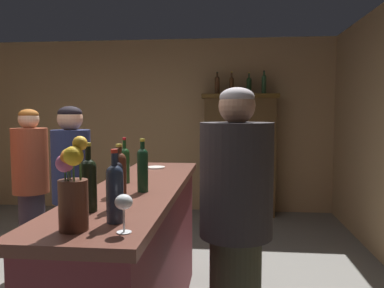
# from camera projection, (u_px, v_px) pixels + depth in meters

# --- Properties ---
(wall_back) EXTENTS (5.57, 0.12, 2.61)m
(wall_back) POSITION_uv_depth(u_px,v_px,m) (153.00, 125.00, 5.99)
(wall_back) COLOR #A68157
(wall_back) RESTS_ON ground
(bar_counter) EXTENTS (0.54, 2.24, 1.04)m
(bar_counter) POSITION_uv_depth(u_px,v_px,m) (139.00, 264.00, 2.49)
(bar_counter) COLOR maroon
(bar_counter) RESTS_ON ground
(display_cabinet) EXTENTS (1.09, 0.38, 1.77)m
(display_cabinet) POSITION_uv_depth(u_px,v_px,m) (240.00, 153.00, 5.61)
(display_cabinet) COLOR #4D351A
(display_cabinet) RESTS_ON ground
(wine_bottle_malbec) EXTENTS (0.07, 0.07, 0.30)m
(wine_bottle_malbec) POSITION_uv_depth(u_px,v_px,m) (125.00, 163.00, 2.53)
(wine_bottle_malbec) COLOR #193C1A
(wine_bottle_malbec) RESTS_ON bar_counter
(wine_bottle_pinot) EXTENTS (0.06, 0.06, 0.31)m
(wine_bottle_pinot) POSITION_uv_depth(u_px,v_px,m) (143.00, 168.00, 2.24)
(wine_bottle_pinot) COLOR #13321C
(wine_bottle_pinot) RESTS_ON bar_counter
(wine_bottle_merlot) EXTENTS (0.08, 0.08, 0.32)m
(wine_bottle_merlot) POSITION_uv_depth(u_px,v_px,m) (89.00, 182.00, 1.80)
(wine_bottle_merlot) COLOR black
(wine_bottle_merlot) RESTS_ON bar_counter
(wine_bottle_riesling) EXTENTS (0.08, 0.08, 0.29)m
(wine_bottle_riesling) POSITION_uv_depth(u_px,v_px,m) (119.00, 171.00, 2.19)
(wine_bottle_riesling) COLOR #4C2719
(wine_bottle_riesling) RESTS_ON bar_counter
(wine_bottle_chardonnay) EXTENTS (0.07, 0.07, 0.31)m
(wine_bottle_chardonnay) POSITION_uv_depth(u_px,v_px,m) (115.00, 190.00, 1.62)
(wine_bottle_chardonnay) COLOR #20283A
(wine_bottle_chardonnay) RESTS_ON bar_counter
(wine_bottle_syrah) EXTENTS (0.06, 0.06, 0.29)m
(wine_bottle_syrah) POSITION_uv_depth(u_px,v_px,m) (117.00, 182.00, 1.86)
(wine_bottle_syrah) COLOR black
(wine_bottle_syrah) RESTS_ON bar_counter
(wine_glass_front) EXTENTS (0.07, 0.07, 0.15)m
(wine_glass_front) POSITION_uv_depth(u_px,v_px,m) (124.00, 204.00, 1.48)
(wine_glass_front) COLOR white
(wine_glass_front) RESTS_ON bar_counter
(wine_glass_mid) EXTENTS (0.07, 0.07, 0.13)m
(wine_glass_mid) POSITION_uv_depth(u_px,v_px,m) (124.00, 164.00, 2.78)
(wine_glass_mid) COLOR white
(wine_glass_mid) RESTS_ON bar_counter
(flower_arrangement) EXTENTS (0.12, 0.13, 0.37)m
(flower_arrangement) POSITION_uv_depth(u_px,v_px,m) (73.00, 186.00, 1.51)
(flower_arrangement) COLOR #522D1F
(flower_arrangement) RESTS_ON bar_counter
(cheese_plate) EXTENTS (0.15, 0.15, 0.01)m
(cheese_plate) POSITION_uv_depth(u_px,v_px,m) (156.00, 167.00, 3.21)
(cheese_plate) COLOR white
(cheese_plate) RESTS_ON bar_counter
(display_bottle_left) EXTENTS (0.07, 0.07, 0.32)m
(display_bottle_left) POSITION_uv_depth(u_px,v_px,m) (217.00, 84.00, 5.56)
(display_bottle_left) COLOR #4C2D19
(display_bottle_left) RESTS_ON display_cabinet
(display_bottle_midleft) EXTENTS (0.06, 0.06, 0.32)m
(display_bottle_midleft) POSITION_uv_depth(u_px,v_px,m) (232.00, 84.00, 5.54)
(display_bottle_midleft) COLOR #4C2C15
(display_bottle_midleft) RESTS_ON display_cabinet
(display_bottle_center) EXTENTS (0.07, 0.07, 0.31)m
(display_bottle_center) POSITION_uv_depth(u_px,v_px,m) (249.00, 85.00, 5.52)
(display_bottle_center) COLOR #1B3118
(display_bottle_center) RESTS_ON display_cabinet
(display_bottle_midright) EXTENTS (0.07, 0.07, 0.33)m
(display_bottle_midright) POSITION_uv_depth(u_px,v_px,m) (264.00, 83.00, 5.49)
(display_bottle_midright) COLOR #264627
(display_bottle_midright) RESTS_ON display_cabinet
(patron_in_grey) EXTENTS (0.31, 0.31, 1.56)m
(patron_in_grey) POSITION_uv_depth(u_px,v_px,m) (72.00, 190.00, 3.17)
(patron_in_grey) COLOR #426450
(patron_in_grey) RESTS_ON ground
(patron_near_entrance) EXTENTS (0.32, 0.32, 1.54)m
(patron_near_entrance) POSITION_uv_depth(u_px,v_px,m) (31.00, 184.00, 3.55)
(patron_near_entrance) COLOR #2F2630
(patron_near_entrance) RESTS_ON ground
(bartender) EXTENTS (0.40, 0.40, 1.64)m
(bartender) POSITION_uv_depth(u_px,v_px,m) (236.00, 225.00, 2.11)
(bartender) COLOR #313123
(bartender) RESTS_ON ground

